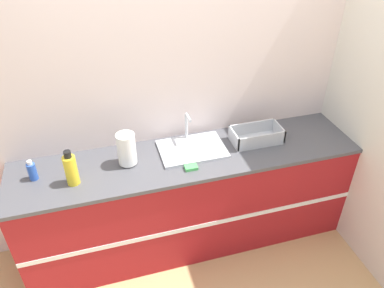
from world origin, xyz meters
TOP-DOWN VIEW (x-y plane):
  - ground_plane at (0.00, 0.00)m, footprint 12.00×12.00m
  - wall_back at (0.00, 0.60)m, footprint 4.98×0.06m
  - wall_right at (1.32, 0.28)m, footprint 0.06×2.57m
  - counter_cabinet at (0.00, 0.28)m, footprint 2.60×0.59m
  - sink at (0.04, 0.35)m, footprint 0.49×0.35m
  - paper_towel_roll at (-0.44, 0.31)m, footprint 0.13×0.13m
  - dish_rack at (0.56, 0.32)m, footprint 0.39×0.21m
  - bottle_blue at (-1.08, 0.32)m, footprint 0.06×0.06m
  - bottle_yellow at (-0.83, 0.20)m, footprint 0.08×0.08m
  - sponge at (-0.03, 0.13)m, footprint 0.09×0.06m

SIDE VIEW (x-z plane):
  - ground_plane at x=0.00m, z-range 0.00..0.00m
  - counter_cabinet at x=0.00m, z-range 0.00..0.89m
  - sponge at x=-0.03m, z-range 0.89..0.91m
  - sink at x=0.04m, z-range 0.79..1.03m
  - dish_rack at x=0.56m, z-range 0.87..0.99m
  - bottle_blue at x=-1.08m, z-range 0.88..1.03m
  - bottle_yellow at x=-0.83m, z-range 0.87..1.14m
  - paper_towel_roll at x=-0.44m, z-range 0.89..1.14m
  - wall_back at x=0.00m, z-range 0.00..2.60m
  - wall_right at x=1.32m, z-range 0.00..2.60m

